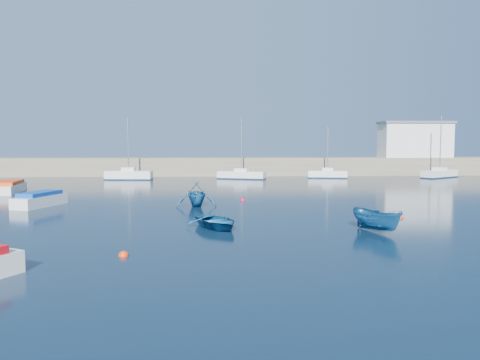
{
  "coord_description": "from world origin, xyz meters",
  "views": [
    {
      "loc": [
        0.46,
        -22.19,
        4.83
      ],
      "look_at": [
        2.51,
        17.72,
        1.6
      ],
      "focal_mm": 35.0,
      "sensor_mm": 36.0,
      "label": 1
    }
  ],
  "objects_px": {
    "harbor_office": "(415,140)",
    "sailboat_5": "(129,175)",
    "dinghy_right": "(377,220)",
    "sailboat_7": "(327,174)",
    "sailboat_6": "(241,175)",
    "motorboat_1": "(40,199)",
    "sailboat_8": "(439,174)",
    "dinghy_center": "(216,221)",
    "dinghy_left": "(196,194)",
    "motorboat_2": "(9,187)"
  },
  "relations": [
    {
      "from": "sailboat_5",
      "to": "motorboat_1",
      "type": "distance_m",
      "value": 25.23
    },
    {
      "from": "harbor_office",
      "to": "motorboat_1",
      "type": "xyz_separation_m",
      "value": [
        -42.83,
        -32.47,
        -4.57
      ]
    },
    {
      "from": "dinghy_right",
      "to": "sailboat_7",
      "type": "bearing_deg",
      "value": 52.38
    },
    {
      "from": "sailboat_7",
      "to": "dinghy_right",
      "type": "distance_m",
      "value": 38.27
    },
    {
      "from": "sailboat_8",
      "to": "motorboat_1",
      "type": "relative_size",
      "value": 1.74
    },
    {
      "from": "harbor_office",
      "to": "dinghy_left",
      "type": "xyz_separation_m",
      "value": [
        -31.04,
        -32.84,
        -4.17
      ]
    },
    {
      "from": "harbor_office",
      "to": "motorboat_2",
      "type": "bearing_deg",
      "value": -155.4
    },
    {
      "from": "motorboat_2",
      "to": "dinghy_right",
      "type": "xyz_separation_m",
      "value": [
        28.55,
        -21.02,
        0.1
      ]
    },
    {
      "from": "sailboat_6",
      "to": "motorboat_2",
      "type": "distance_m",
      "value": 28.11
    },
    {
      "from": "sailboat_6",
      "to": "motorboat_1",
      "type": "relative_size",
      "value": 1.7
    },
    {
      "from": "motorboat_1",
      "to": "dinghy_left",
      "type": "height_order",
      "value": "dinghy_left"
    },
    {
      "from": "sailboat_8",
      "to": "dinghy_right",
      "type": "relative_size",
      "value": 2.56
    },
    {
      "from": "sailboat_8",
      "to": "motorboat_2",
      "type": "xyz_separation_m",
      "value": [
        -50.44,
        -16.74,
        -0.02
      ]
    },
    {
      "from": "motorboat_1",
      "to": "motorboat_2",
      "type": "bearing_deg",
      "value": 141.87
    },
    {
      "from": "sailboat_8",
      "to": "dinghy_left",
      "type": "height_order",
      "value": "sailboat_8"
    },
    {
      "from": "sailboat_8",
      "to": "motorboat_2",
      "type": "height_order",
      "value": "sailboat_8"
    },
    {
      "from": "sailboat_6",
      "to": "dinghy_left",
      "type": "height_order",
      "value": "sailboat_6"
    },
    {
      "from": "sailboat_8",
      "to": "dinghy_left",
      "type": "relative_size",
      "value": 2.41
    },
    {
      "from": "harbor_office",
      "to": "sailboat_5",
      "type": "relative_size",
      "value": 1.25
    },
    {
      "from": "harbor_office",
      "to": "sailboat_8",
      "type": "relative_size",
      "value": 1.18
    },
    {
      "from": "sailboat_6",
      "to": "dinghy_right",
      "type": "relative_size",
      "value": 2.49
    },
    {
      "from": "harbor_office",
      "to": "sailboat_8",
      "type": "bearing_deg",
      "value": -79.88
    },
    {
      "from": "sailboat_6",
      "to": "sailboat_8",
      "type": "bearing_deg",
      "value": -68.41
    },
    {
      "from": "sailboat_5",
      "to": "sailboat_7",
      "type": "height_order",
      "value": "sailboat_5"
    },
    {
      "from": "sailboat_5",
      "to": "dinghy_left",
      "type": "height_order",
      "value": "sailboat_5"
    },
    {
      "from": "sailboat_8",
      "to": "harbor_office",
      "type": "bearing_deg",
      "value": -24.23
    },
    {
      "from": "sailboat_8",
      "to": "motorboat_2",
      "type": "bearing_deg",
      "value": 74.02
    },
    {
      "from": "motorboat_2",
      "to": "harbor_office",
      "type": "bearing_deg",
      "value": 16.69
    },
    {
      "from": "sailboat_6",
      "to": "dinghy_left",
      "type": "relative_size",
      "value": 2.34
    },
    {
      "from": "sailboat_6",
      "to": "dinghy_center",
      "type": "relative_size",
      "value": 2.25
    },
    {
      "from": "motorboat_1",
      "to": "dinghy_right",
      "type": "distance_m",
      "value": 24.65
    },
    {
      "from": "motorboat_1",
      "to": "motorboat_2",
      "type": "xyz_separation_m",
      "value": [
        -6.57,
        9.86,
        0.01
      ]
    },
    {
      "from": "motorboat_2",
      "to": "dinghy_center",
      "type": "xyz_separation_m",
      "value": [
        19.86,
        -19.5,
        -0.16
      ]
    },
    {
      "from": "motorboat_1",
      "to": "sailboat_7",
      "type": "bearing_deg",
      "value": 61.36
    },
    {
      "from": "sailboat_8",
      "to": "dinghy_right",
      "type": "xyz_separation_m",
      "value": [
        -21.9,
        -37.76,
        0.07
      ]
    },
    {
      "from": "motorboat_2",
      "to": "dinghy_left",
      "type": "distance_m",
      "value": 21.01
    },
    {
      "from": "dinghy_center",
      "to": "dinghy_right",
      "type": "xyz_separation_m",
      "value": [
        8.68,
        -1.52,
        0.26
      ]
    },
    {
      "from": "dinghy_left",
      "to": "dinghy_right",
      "type": "bearing_deg",
      "value": -50.47
    },
    {
      "from": "harbor_office",
      "to": "motorboat_2",
      "type": "height_order",
      "value": "harbor_office"
    },
    {
      "from": "harbor_office",
      "to": "sailboat_7",
      "type": "relative_size",
      "value": 1.44
    },
    {
      "from": "sailboat_5",
      "to": "dinghy_right",
      "type": "height_order",
      "value": "sailboat_5"
    },
    {
      "from": "sailboat_7",
      "to": "motorboat_2",
      "type": "bearing_deg",
      "value": 125.23
    },
    {
      "from": "sailboat_5",
      "to": "sailboat_6",
      "type": "xyz_separation_m",
      "value": [
        14.64,
        0.55,
        -0.09
      ]
    },
    {
      "from": "sailboat_5",
      "to": "dinghy_center",
      "type": "xyz_separation_m",
      "value": [
        11.28,
        -34.79,
        -0.26
      ]
    },
    {
      "from": "motorboat_2",
      "to": "motorboat_1",
      "type": "bearing_deg",
      "value": -64.23
    },
    {
      "from": "sailboat_8",
      "to": "motorboat_1",
      "type": "bearing_deg",
      "value": 86.88
    },
    {
      "from": "harbor_office",
      "to": "motorboat_1",
      "type": "bearing_deg",
      "value": -142.83
    },
    {
      "from": "harbor_office",
      "to": "sailboat_6",
      "type": "height_order",
      "value": "sailboat_6"
    },
    {
      "from": "harbor_office",
      "to": "dinghy_left",
      "type": "relative_size",
      "value": 2.85
    },
    {
      "from": "sailboat_6",
      "to": "dinghy_center",
      "type": "bearing_deg",
      "value": -165.74
    }
  ]
}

